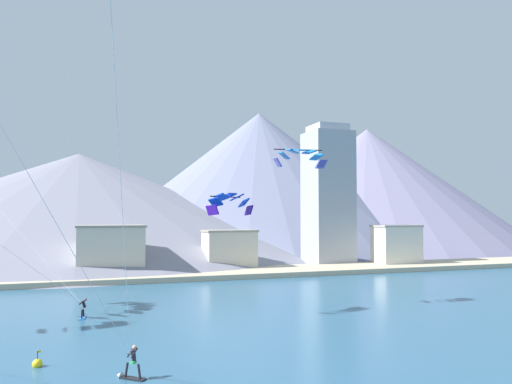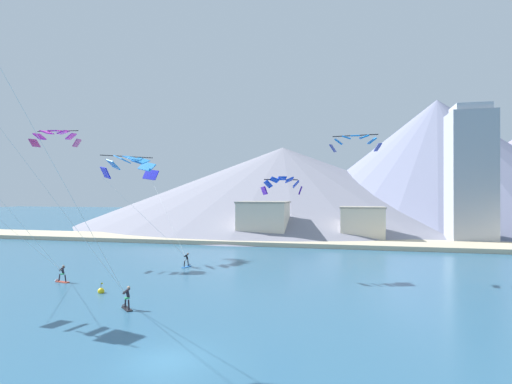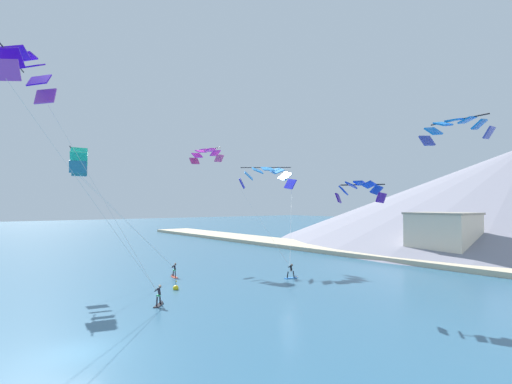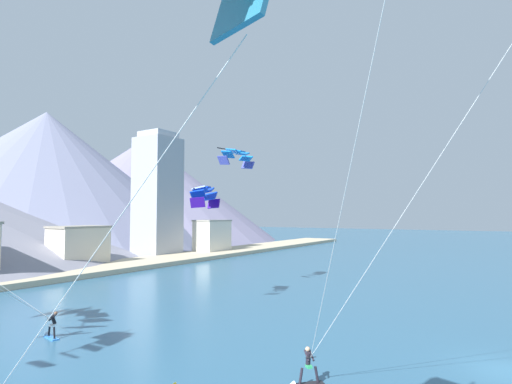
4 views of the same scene
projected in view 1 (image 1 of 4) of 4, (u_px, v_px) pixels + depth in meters
The scene contains 13 objects.
kitesurfer_near_lead at pixel (83, 312), 41.19m from camera, with size 0.68×1.78×1.73m.
kitesurfer_mid_center at pixel (130, 368), 25.91m from camera, with size 1.56×1.46×1.80m.
parafoil_kite_distant_low_drift at pixel (230, 202), 42.74m from camera, with size 4.34×2.96×1.93m.
parafoil_kite_distant_mid_solo at pixel (300, 156), 47.06m from camera, with size 5.33×1.64×1.89m.
race_marker_buoy at pixel (37, 364), 27.91m from camera, with size 0.56×0.56×1.02m.
shoreline_strip at pixel (156, 276), 66.81m from camera, with size 180.00×10.00×0.70m, color #BCAD8E.
shore_building_harbour_front at pixel (397, 246), 81.60m from camera, with size 7.39×4.63×6.88m.
shore_building_promenade_mid at pixel (229, 251), 75.30m from camera, with size 7.76×5.22×6.27m.
shore_building_quay_east at pixel (110, 251), 67.86m from camera, with size 9.04×7.07×7.15m.
highrise_tower at pixel (328, 196), 84.25m from camera, with size 7.00×7.00×23.78m.
mountain_peak_west_ridge at pixel (78, 203), 114.26m from camera, with size 117.95×117.95×22.67m.
mountain_peak_central_summit at pixel (368, 187), 137.10m from camera, with size 86.14×86.14×32.29m.
mountain_peak_east_shoulder at pixel (259, 180), 129.43m from camera, with size 89.04×89.04×35.15m.
Camera 1 is at (-9.55, -19.04, 8.48)m, focal length 35.00 mm.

